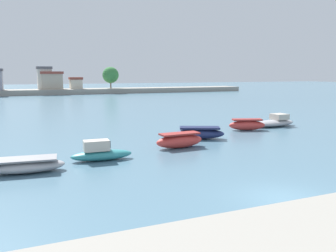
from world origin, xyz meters
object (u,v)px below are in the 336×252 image
Objects in this scene: moored_boat_1 at (101,153)px; moored_boat_3 at (200,133)px; moored_boat_0 at (25,166)px; moored_boat_4 at (247,125)px; moored_boat_2 at (180,141)px; moored_boat_5 at (275,122)px.

moored_boat_1 is 0.89× the size of moored_boat_3.
moored_boat_4 is at bearing 26.05° from moored_boat_0.
moored_boat_4 is at bearing 24.62° from moored_boat_1.
moored_boat_5 reaches higher than moored_boat_2.
moored_boat_4 is 0.71× the size of moored_boat_5.
moored_boat_1 reaches higher than moored_boat_5.
moored_boat_3 is 11.89m from moored_boat_5.
moored_boat_5 is at bearing 31.85° from moored_boat_4.
moored_boat_3 is at bearing 26.54° from moored_boat_1.
moored_boat_0 is 1.13× the size of moored_boat_1.
moored_boat_1 reaches higher than moored_boat_2.
moored_boat_0 is 1.16× the size of moored_boat_2.
moored_boat_3 is at bearing -141.55° from moored_boat_4.
moored_boat_0 is 11.89m from moored_boat_2.
moored_boat_1 is 1.03× the size of moored_boat_2.
moored_boat_2 is (6.72, 1.64, 0.05)m from moored_boat_1.
moored_boat_4 is (16.93, 6.81, 0.05)m from moored_boat_1.
moored_boat_4 is at bearing 43.26° from moored_boat_3.
moored_boat_1 is 0.75× the size of moored_boat_5.
moored_boat_2 is at bearing -133.71° from moored_boat_4.
moored_boat_1 is at bearing -138.68° from moored_boat_4.
moored_boat_2 is at bearing -115.53° from moored_boat_3.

